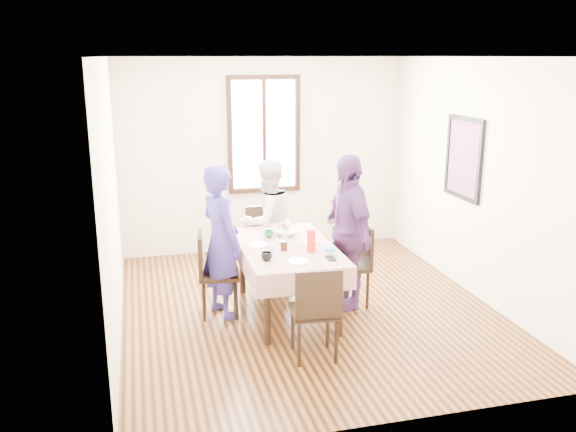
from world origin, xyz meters
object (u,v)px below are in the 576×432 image
object	(u,v)px
chair_left	(219,274)
person_right	(347,232)
dining_table	(287,280)
chair_near	(314,311)
person_left	(220,241)
person_far	(267,221)
chair_far	(267,245)
chair_right	(348,266)

from	to	relation	value
chair_left	person_right	size ratio (longest dim) A/B	0.53
dining_table	chair_left	distance (m)	0.73
chair_near	person_left	world-z (taller)	person_left
chair_near	person_left	xyz separation A→B (m)	(-0.69, 1.17, 0.36)
dining_table	person_right	xyz separation A→B (m)	(0.69, 0.05, 0.48)
dining_table	chair_left	size ratio (longest dim) A/B	1.64
person_far	dining_table	bearing A→B (deg)	68.64
chair_left	person_right	distance (m)	1.46
person_far	person_right	xyz separation A→B (m)	(0.69, -0.96, 0.09)
chair_far	dining_table	bearing A→B (deg)	85.74
dining_table	person_left	bearing A→B (deg)	168.53
dining_table	person_far	world-z (taller)	person_far
chair_right	chair_near	xyz separation A→B (m)	(-0.71, -1.07, 0.00)
chair_near	person_left	bearing A→B (deg)	125.63
chair_left	chair_right	bearing A→B (deg)	93.25
chair_right	person_right	xyz separation A→B (m)	(-0.02, 0.00, 0.40)
chair_right	chair_far	world-z (taller)	same
chair_near	person_far	bearing A→B (deg)	95.03
chair_far	person_far	world-z (taller)	person_far
chair_left	chair_right	world-z (taller)	same
dining_table	person_left	xyz separation A→B (m)	(-0.69, 0.14, 0.44)
dining_table	chair_right	bearing A→B (deg)	3.77
person_left	person_right	world-z (taller)	person_right
person_left	chair_right	bearing A→B (deg)	-115.02
dining_table	chair_far	distance (m)	1.03
person_far	chair_left	bearing A→B (deg)	29.40
person_far	chair_near	bearing A→B (deg)	68.64
person_right	person_left	bearing A→B (deg)	-98.51
chair_far	chair_near	world-z (taller)	same
chair_far	person_right	size ratio (longest dim) A/B	0.53
chair_left	person_far	distance (m)	1.16
person_left	chair_near	bearing A→B (deg)	-170.60
chair_near	chair_left	bearing A→B (deg)	126.32
chair_left	chair_near	distance (m)	1.37
chair_left	person_left	world-z (taller)	person_left
person_left	dining_table	bearing A→B (deg)	-122.67
chair_near	person_far	world-z (taller)	person_far
chair_far	person_left	size ratio (longest dim) A/B	0.56
chair_left	chair_near	xyz separation A→B (m)	(0.71, -1.17, 0.00)
dining_table	chair_far	world-z (taller)	chair_far
chair_near	dining_table	bearing A→B (deg)	95.03
person_right	chair_near	bearing A→B (deg)	-37.39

